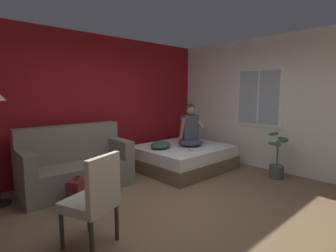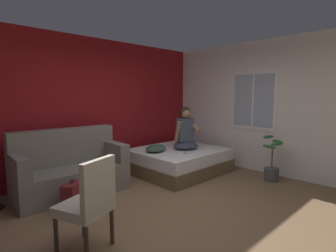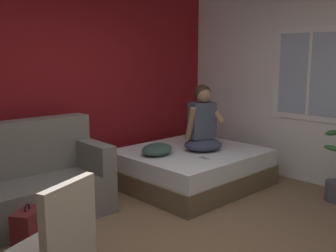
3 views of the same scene
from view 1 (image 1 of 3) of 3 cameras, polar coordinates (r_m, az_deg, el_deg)
name	(u,v)px [view 1 (image 1 of 3)]	position (r m, az deg, el deg)	size (l,w,h in m)	color
ground_plane	(181,212)	(3.69, 2.84, -18.23)	(40.00, 40.00, 0.00)	brown
wall_back_accent	(90,104)	(5.37, -16.55, 4.51)	(10.43, 0.16, 2.70)	maroon
wall_side_with_window	(279,104)	(5.68, 23.02, 4.39)	(0.19, 6.23, 2.70)	silver
bed	(183,157)	(5.52, 3.23, -6.82)	(1.79, 1.60, 0.48)	brown
couch	(75,165)	(4.62, -19.50, -8.09)	(1.74, 0.90, 1.04)	slate
side_chair	(94,197)	(2.86, -15.76, -14.71)	(0.60, 0.60, 0.98)	#382D23
person_seated	(190,129)	(5.41, 4.84, -0.65)	(0.63, 0.58, 0.88)	#383D51
backpack	(79,194)	(3.94, -18.88, -13.83)	(0.35, 0.34, 0.46)	maroon
throw_pillow	(161,145)	(5.21, -1.60, -4.15)	(0.48, 0.36, 0.14)	#385147
cell_phone	(191,150)	(5.05, 5.00, -5.30)	(0.07, 0.14, 0.01)	#B7B7BC
potted_plant	(277,162)	(5.30, 22.63, -7.29)	(0.39, 0.37, 0.85)	#4C4C51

